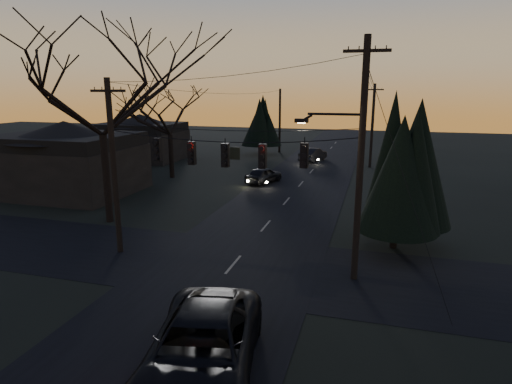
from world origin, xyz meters
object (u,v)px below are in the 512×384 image
(evergreen_right, at_px, (399,167))
(sedan_oncoming_a, at_px, (264,175))
(utility_pole_right, at_px, (354,279))
(utility_pole_left, at_px, (121,252))
(bare_tree_left, at_px, (100,98))
(suv_near, at_px, (202,349))
(sedan_oncoming_b, at_px, (313,155))
(utility_pole_far_l, at_px, (279,152))
(utility_pole_far_r, at_px, (370,167))

(evergreen_right, xyz_separation_m, sedan_oncoming_a, (-10.43, 13.14, -3.54))
(utility_pole_right, relative_size, utility_pole_left, 1.18)
(bare_tree_left, bearing_deg, suv_near, -47.01)
(utility_pole_right, distance_m, utility_pole_left, 11.50)
(utility_pole_left, xyz_separation_m, sedan_oncoming_b, (5.20, 30.26, 0.75))
(sedan_oncoming_b, bearing_deg, utility_pole_far_l, -31.82)
(utility_pole_left, relative_size, bare_tree_left, 0.80)
(evergreen_right, bearing_deg, utility_pole_far_l, 112.72)
(sedan_oncoming_a, bearing_deg, utility_pole_right, 133.48)
(utility_pole_right, distance_m, utility_pole_far_l, 37.79)
(suv_near, bearing_deg, utility_pole_left, 123.68)
(utility_pole_left, bearing_deg, utility_pole_far_l, 90.00)
(utility_pole_left, xyz_separation_m, suv_near, (7.75, -7.81, 0.90))
(utility_pole_right, distance_m, sedan_oncoming_a, 19.59)
(utility_pole_far_l, distance_m, sedan_oncoming_b, 7.78)
(utility_pole_far_l, xyz_separation_m, evergreen_right, (13.23, -31.60, 4.24))
(utility_pole_far_r, xyz_separation_m, evergreen_right, (1.73, -23.60, 4.24))
(utility_pole_left, distance_m, suv_near, 11.04)
(utility_pole_far_l, bearing_deg, sedan_oncoming_b, -47.81)
(evergreen_right, bearing_deg, sedan_oncoming_a, 128.44)
(bare_tree_left, bearing_deg, sedan_oncoming_a, 64.60)
(sedan_oncoming_a, bearing_deg, sedan_oncoming_b, -83.58)
(suv_near, bearing_deg, evergreen_right, 54.73)
(utility_pole_right, distance_m, evergreen_right, 6.35)
(utility_pole_right, bearing_deg, utility_pole_far_r, 90.00)
(sedan_oncoming_a, relative_size, sedan_oncoming_b, 0.91)
(bare_tree_left, height_order, evergreen_right, bare_tree_left)
(evergreen_right, relative_size, sedan_oncoming_a, 1.77)
(utility_pole_left, relative_size, utility_pole_far_r, 1.00)
(utility_pole_far_r, xyz_separation_m, suv_near, (-3.75, -35.81, 0.90))
(utility_pole_far_r, bearing_deg, suv_near, -95.97)
(utility_pole_right, height_order, utility_pole_left, utility_pole_right)
(utility_pole_right, height_order, evergreen_right, evergreen_right)
(utility_pole_far_r, bearing_deg, bare_tree_left, -122.30)
(utility_pole_left, distance_m, sedan_oncoming_a, 17.78)
(bare_tree_left, height_order, suv_near, bare_tree_left)
(evergreen_right, bearing_deg, utility_pole_far_r, 94.20)
(bare_tree_left, distance_m, evergreen_right, 17.05)
(utility_pole_right, xyz_separation_m, suv_near, (-3.75, -7.81, 0.90))
(suv_near, xyz_separation_m, sedan_oncoming_b, (-2.55, 38.08, -0.15))
(suv_near, bearing_deg, utility_pole_right, 53.27)
(utility_pole_left, relative_size, sedan_oncoming_b, 1.88)
(suv_near, xyz_separation_m, sedan_oncoming_a, (-4.95, 25.35, -0.20))
(bare_tree_left, bearing_deg, evergreen_right, 0.47)
(bare_tree_left, bearing_deg, sedan_oncoming_b, 71.49)
(utility_pole_right, xyz_separation_m, evergreen_right, (1.73, 4.40, 4.24))
(sedan_oncoming_a, bearing_deg, utility_pole_left, 98.04)
(utility_pole_left, height_order, sedan_oncoming_b, utility_pole_left)
(utility_pole_left, height_order, evergreen_right, evergreen_right)
(utility_pole_far_r, distance_m, bare_tree_left, 29.06)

